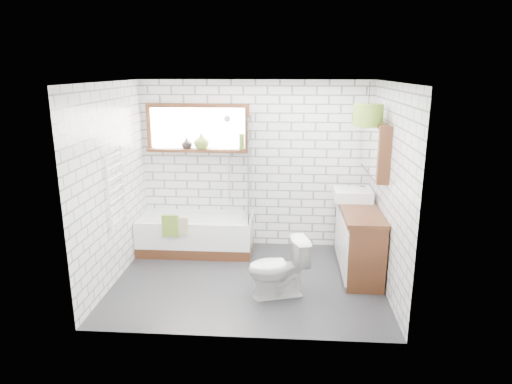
# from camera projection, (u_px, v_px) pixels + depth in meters

# --- Properties ---
(floor) EXTENTS (3.40, 2.60, 0.01)m
(floor) POSITION_uv_depth(u_px,v_px,m) (248.00, 280.00, 5.91)
(floor) COLOR #232326
(floor) RESTS_ON ground
(ceiling) EXTENTS (3.40, 2.60, 0.01)m
(ceiling) POSITION_uv_depth(u_px,v_px,m) (247.00, 82.00, 5.25)
(ceiling) COLOR white
(ceiling) RESTS_ON ground
(wall_back) EXTENTS (3.40, 0.01, 2.50)m
(wall_back) POSITION_uv_depth(u_px,v_px,m) (255.00, 165.00, 6.84)
(wall_back) COLOR white
(wall_back) RESTS_ON ground
(wall_front) EXTENTS (3.40, 0.01, 2.50)m
(wall_front) POSITION_uv_depth(u_px,v_px,m) (236.00, 221.00, 4.32)
(wall_front) COLOR white
(wall_front) RESTS_ON ground
(wall_left) EXTENTS (0.01, 2.60, 2.50)m
(wall_left) POSITION_uv_depth(u_px,v_px,m) (112.00, 184.00, 5.70)
(wall_left) COLOR white
(wall_left) RESTS_ON ground
(wall_right) EXTENTS (0.01, 2.60, 2.50)m
(wall_right) POSITION_uv_depth(u_px,v_px,m) (389.00, 189.00, 5.47)
(wall_right) COLOR white
(wall_right) RESTS_ON ground
(window) EXTENTS (1.52, 0.16, 0.68)m
(window) POSITION_uv_depth(u_px,v_px,m) (198.00, 128.00, 6.71)
(window) COLOR #3A1D10
(window) RESTS_ON wall_back
(towel_radiator) EXTENTS (0.06, 0.52, 1.00)m
(towel_radiator) POSITION_uv_depth(u_px,v_px,m) (116.00, 188.00, 5.71)
(towel_radiator) COLOR white
(towel_radiator) RESTS_ON wall_left
(mirror_cabinet) EXTENTS (0.16, 1.20, 0.70)m
(mirror_cabinet) POSITION_uv_depth(u_px,v_px,m) (375.00, 148.00, 5.94)
(mirror_cabinet) COLOR #3A1D10
(mirror_cabinet) RESTS_ON wall_right
(shower_riser) EXTENTS (0.02, 0.02, 1.30)m
(shower_riser) POSITION_uv_depth(u_px,v_px,m) (228.00, 159.00, 6.80)
(shower_riser) COLOR silver
(shower_riser) RESTS_ON wall_back
(bathtub) EXTENTS (1.66, 0.73, 0.54)m
(bathtub) POSITION_uv_depth(u_px,v_px,m) (196.00, 234.00, 6.79)
(bathtub) COLOR white
(bathtub) RESTS_ON floor
(shower_screen) EXTENTS (0.02, 0.72, 1.50)m
(shower_screen) POSITION_uv_depth(u_px,v_px,m) (250.00, 168.00, 6.47)
(shower_screen) COLOR white
(shower_screen) RESTS_ON bathtub
(towel_green) EXTENTS (0.23, 0.06, 0.31)m
(towel_green) POSITION_uv_depth(u_px,v_px,m) (170.00, 226.00, 6.39)
(towel_green) COLOR olive
(towel_green) RESTS_ON bathtub
(towel_beige) EXTENTS (0.20, 0.05, 0.26)m
(towel_beige) POSITION_uv_depth(u_px,v_px,m) (181.00, 226.00, 6.38)
(towel_beige) COLOR tan
(towel_beige) RESTS_ON bathtub
(vanity) EXTENTS (0.50, 1.54, 0.88)m
(vanity) POSITION_uv_depth(u_px,v_px,m) (358.00, 238.00, 6.15)
(vanity) COLOR #3A1D10
(vanity) RESTS_ON floor
(basin) EXTENTS (0.52, 0.45, 0.15)m
(basin) POSITION_uv_depth(u_px,v_px,m) (353.00, 195.00, 6.33)
(basin) COLOR white
(basin) RESTS_ON vanity
(tap) EXTENTS (0.03, 0.03, 0.15)m
(tap) POSITION_uv_depth(u_px,v_px,m) (364.00, 191.00, 6.31)
(tap) COLOR silver
(tap) RESTS_ON vanity
(toilet) EXTENTS (0.58, 0.79, 0.72)m
(toilet) POSITION_uv_depth(u_px,v_px,m) (278.00, 268.00, 5.41)
(toilet) COLOR white
(toilet) RESTS_ON floor
(vase_olive) EXTENTS (0.30, 0.30, 0.24)m
(vase_olive) POSITION_uv_depth(u_px,v_px,m) (202.00, 142.00, 6.73)
(vase_olive) COLOR olive
(vase_olive) RESTS_ON window
(vase_dark) EXTENTS (0.20, 0.20, 0.17)m
(vase_dark) POSITION_uv_depth(u_px,v_px,m) (187.00, 144.00, 6.75)
(vase_dark) COLOR black
(vase_dark) RESTS_ON window
(bottle) EXTENTS (0.10, 0.10, 0.23)m
(bottle) POSITION_uv_depth(u_px,v_px,m) (241.00, 143.00, 6.69)
(bottle) COLOR olive
(bottle) RESTS_ON window
(pendant) EXTENTS (0.36, 0.36, 0.27)m
(pendant) POSITION_uv_depth(u_px,v_px,m) (368.00, 115.00, 5.56)
(pendant) COLOR olive
(pendant) RESTS_ON ceiling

